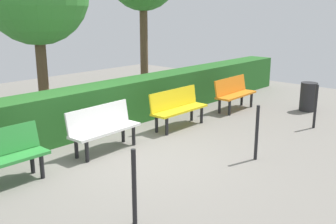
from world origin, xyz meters
TOP-DOWN VIEW (x-y plane):
  - ground_plane at (0.00, 0.00)m, footprint 17.84×17.84m
  - bench_orange at (-4.21, -0.53)m, footprint 1.45×0.51m
  - bench_yellow at (-1.99, -0.61)m, footprint 1.54×0.46m
  - bench_white at (0.12, -0.64)m, footprint 1.48×0.51m
  - hedge_row at (-0.97, -1.82)m, footprint 13.84×0.78m
  - railing_post_near at (-4.02, 1.75)m, footprint 0.06×0.06m
  - railing_post_mid at (-1.41, 1.75)m, footprint 0.06×0.06m
  - railing_post_far at (1.55, 1.75)m, footprint 0.06×0.06m
  - trash_bin at (-5.45, 0.99)m, footprint 0.43×0.43m

SIDE VIEW (x-z plane):
  - ground_plane at x=0.00m, z-range 0.00..0.00m
  - trash_bin at x=-5.45m, z-range 0.00..0.76m
  - bench_orange at x=-4.21m, z-range 0.05..0.91m
  - bench_white at x=0.12m, z-range 0.05..0.91m
  - bench_yellow at x=-1.99m, z-range 0.05..0.91m
  - hedge_row at x=-0.97m, z-range 0.00..1.00m
  - railing_post_near at x=-4.02m, z-range 0.00..1.00m
  - railing_post_mid at x=-1.41m, z-range 0.00..1.00m
  - railing_post_far at x=1.55m, z-range 0.00..1.00m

